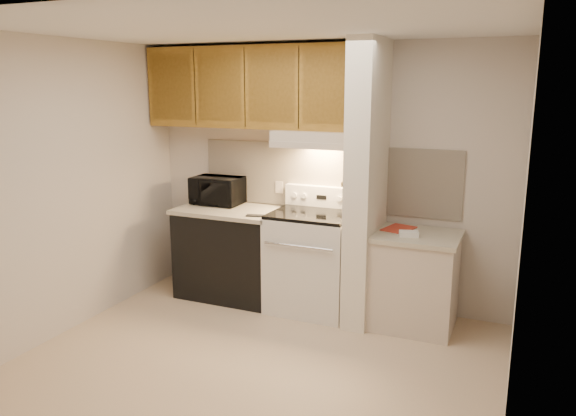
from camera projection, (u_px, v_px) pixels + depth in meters
The scene contains 50 objects.
floor at pixel (259, 362), 4.38m from camera, with size 3.60×3.60×0.00m, color #CDB18F.
ceiling at pixel (255, 27), 3.83m from camera, with size 3.60×3.60×0.00m, color white.
wall_back at pixel (325, 175), 5.45m from camera, with size 3.60×0.02×2.50m, color beige.
wall_left at pixel (68, 188), 4.80m from camera, with size 0.02×3.00×2.50m, color beige.
wall_right at pixel (522, 230), 3.41m from camera, with size 0.02×3.00×2.50m, color beige.
backsplash at pixel (325, 177), 5.44m from camera, with size 2.60×0.02×0.63m, color #FAE8CD.
range_body at pixel (312, 263), 5.32m from camera, with size 0.76×0.65×0.92m, color silver.
oven_window at pixel (299, 269), 5.02m from camera, with size 0.50×0.01×0.30m, color black.
oven_handle at pixel (298, 246), 4.94m from camera, with size 0.02×0.02×0.65m, color silver.
cooktop at pixel (312, 214), 5.21m from camera, with size 0.74×0.64×0.03m, color black.
range_backguard at pixel (323, 196), 5.44m from camera, with size 0.76×0.08×0.20m, color silver.
range_display at pixel (321, 197), 5.40m from camera, with size 0.10×0.01×0.04m, color black.
range_knob_left_outer at pixel (295, 195), 5.51m from camera, with size 0.05×0.05×0.02m, color silver.
range_knob_left_inner at pixel (304, 196), 5.47m from camera, with size 0.05×0.05×0.02m, color silver.
range_knob_right_inner at pixel (339, 199), 5.33m from camera, with size 0.05×0.05×0.02m, color silver.
range_knob_right_outer at pixel (349, 200), 5.29m from camera, with size 0.05×0.05×0.02m, color silver.
dishwasher_front at pixel (231, 254), 5.67m from camera, with size 1.00×0.63×0.87m, color black.
left_countertop at pixel (230, 210), 5.57m from camera, with size 1.04×0.67×0.04m, color #B6AD95.
spoon_rest at pixel (257, 216), 5.23m from camera, with size 0.20×0.06×0.01m, color black.
teal_jar at pixel (211, 197), 5.89m from camera, with size 0.09×0.09×0.10m, color #1F6E6B.
outlet at pixel (279, 187), 5.65m from camera, with size 0.08×0.01×0.12m, color beige.
microwave at pixel (217, 191), 5.74m from camera, with size 0.50×0.34×0.28m, color black.
partition_pillar at pixel (367, 185), 4.94m from camera, with size 0.22×0.70×2.50m, color #EEE5D0.
pillar_trim at pixel (354, 178), 4.98m from camera, with size 0.01×0.70×0.04m, color olive.
knife_strip at pixel (352, 177), 4.93m from camera, with size 0.02×0.42×0.04m, color black.
knife_blade_a at pixel (345, 191), 4.81m from camera, with size 0.01×0.04×0.16m, color silver.
knife_handle_a at pixel (345, 174), 4.77m from camera, with size 0.02×0.02×0.10m, color black.
knife_blade_b at pixel (348, 191), 4.89m from camera, with size 0.01×0.04×0.18m, color silver.
knife_handle_b at pixel (348, 173), 4.84m from camera, with size 0.02×0.02×0.10m, color black.
knife_blade_c at pixel (350, 190), 4.97m from camera, with size 0.01×0.04×0.20m, color silver.
knife_handle_c at pixel (351, 171), 4.94m from camera, with size 0.02×0.02×0.10m, color black.
knife_blade_d at pixel (353, 186), 5.03m from camera, with size 0.01×0.04×0.16m, color silver.
knife_handle_d at pixel (353, 170), 4.98m from camera, with size 0.02×0.02×0.10m, color black.
knife_blade_e at pixel (355, 186), 5.09m from camera, with size 0.01×0.04×0.18m, color silver.
knife_handle_e at pixel (355, 169), 5.05m from camera, with size 0.02×0.02×0.10m, color black.
oven_mitt at pixel (357, 184), 5.15m from camera, with size 0.03×0.09×0.22m, color slate.
right_cab_base at pixel (414, 283), 4.95m from camera, with size 0.70×0.60×0.81m, color beige.
right_countertop at pixel (417, 236), 4.86m from camera, with size 0.74×0.64×0.04m, color #B6AD95.
red_folder at pixel (399, 229), 5.01m from camera, with size 0.22×0.30×0.01m, color #B73523.
white_box at pixel (409, 234), 4.78m from camera, with size 0.16×0.11×0.04m, color white.
range_hood at pixel (318, 139), 5.17m from camera, with size 0.78×0.44×0.15m, color beige.
hood_lip at pixel (310, 146), 4.99m from camera, with size 0.78×0.04×0.06m, color beige.
upper_cabinets at pixel (253, 87), 5.38m from camera, with size 2.18×0.33×0.77m, color olive.
cab_door_a at pixel (172, 87), 5.55m from camera, with size 0.46×0.01×0.63m, color olive.
cab_gap_a at pixel (195, 87), 5.44m from camera, with size 0.01×0.01×0.73m, color black.
cab_door_b at pixel (219, 87), 5.34m from camera, with size 0.46×0.01×0.63m, color olive.
cab_gap_b at pixel (245, 88), 5.23m from camera, with size 0.01×0.01×0.73m, color black.
cab_door_c at pixel (271, 88), 5.13m from camera, with size 0.46×0.01×0.63m, color olive.
cab_gap_c at pixel (299, 88), 5.02m from camera, with size 0.01×0.01×0.73m, color black.
cab_door_d at pixel (328, 88), 4.92m from camera, with size 0.46×0.01×0.63m, color olive.
Camera 1 is at (1.79, -3.60, 2.13)m, focal length 35.00 mm.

